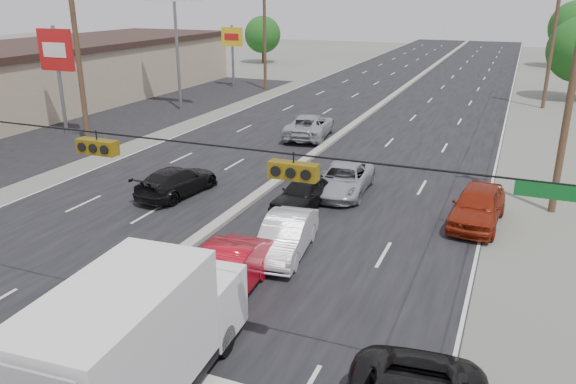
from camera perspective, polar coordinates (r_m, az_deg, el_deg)
name	(u,v)px	position (r m, az deg, el deg)	size (l,w,h in m)	color
ground	(77,331)	(17.14, -20.68, -13.07)	(200.00, 200.00, 0.00)	#606356
road_surface	(362,120)	(42.48, 7.54, 7.29)	(20.00, 160.00, 0.02)	black
center_median	(362,118)	(42.46, 7.55, 7.42)	(0.50, 160.00, 0.20)	gray
strip_mall	(39,78)	(51.16, -23.94, 10.50)	(12.00, 42.00, 4.60)	tan
parking_lot	(132,115)	(45.56, -15.53, 7.58)	(10.00, 42.00, 0.02)	black
utility_pole_left_b	(79,65)	(34.35, -20.45, 12.04)	(1.60, 0.30, 10.00)	#422D1E
utility_pole_left_c	(265,36)	(55.35, -2.38, 15.60)	(1.60, 0.30, 10.00)	#422D1E
utility_pole_right_b	(571,93)	(25.53, 26.82, 8.97)	(1.60, 0.30, 10.00)	#422D1E
utility_pole_right_c	(552,44)	(50.35, 25.26, 13.44)	(1.60, 0.30, 10.00)	#422D1E
traffic_signals	(94,145)	(14.11, -19.11, 4.57)	(25.00, 0.30, 0.54)	black
pole_sign_mid	(57,56)	(39.60, -22.46, 12.65)	(2.60, 0.25, 7.00)	slate
pole_sign_far	(232,42)	(56.95, -5.69, 14.93)	(2.20, 0.25, 6.00)	slate
tree_left_far	(263,35)	(77.53, -2.60, 15.69)	(4.80, 4.80, 6.12)	#382619
tree_right_far	(576,27)	(80.45, 27.19, 14.68)	(6.40, 6.40, 8.16)	#382619
box_truck	(138,340)	(13.16, -14.99, -14.32)	(2.70, 6.63, 3.29)	black
tan_sedan	(32,380)	(14.25, -24.61, -16.99)	(2.26, 5.56, 1.61)	olive
red_sedan	(223,276)	(17.38, -6.62, -8.44)	(1.62, 4.65, 1.53)	#A70A18
queue_car_a	(303,193)	(24.40, 1.57, -0.15)	(1.57, 3.91, 1.33)	black
queue_car_b	(285,236)	(20.05, -0.26, -4.52)	(1.50, 4.29, 1.41)	silver
queue_car_c	(344,180)	(26.31, 5.66, 1.23)	(2.20, 4.77, 1.32)	#9D9FA5
queue_car_e	(478,206)	(23.89, 18.70, -1.36)	(1.85, 4.60, 1.57)	maroon
oncoming_near	(177,181)	(26.47, -11.20, 1.06)	(1.85, 4.56, 1.32)	black
oncoming_far	(309,126)	(36.59, 2.18, 6.69)	(2.52, 5.47, 1.52)	#9C9FA4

